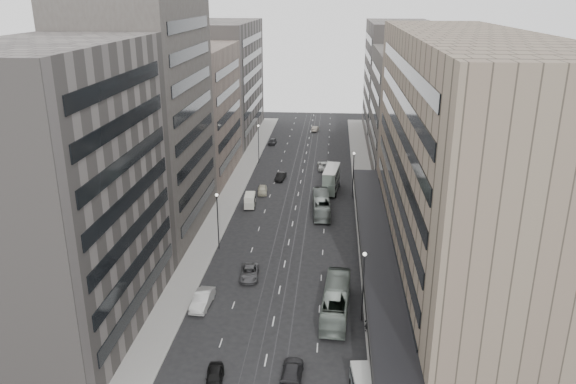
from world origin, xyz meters
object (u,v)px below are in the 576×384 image
(sedan_0, at_px, (214,377))
(sedan_2, at_px, (249,273))
(pedestrian, at_px, (367,324))
(bus_far, at_px, (321,204))
(panel_van, at_px, (250,200))
(sedan_1, at_px, (202,300))
(vw_microbus, at_px, (362,383))
(bus_near, at_px, (336,301))
(double_decker, at_px, (331,179))

(sedan_0, bearing_deg, sedan_2, 82.66)
(sedan_0, distance_m, pedestrian, 17.39)
(bus_far, xyz_separation_m, sedan_2, (-8.51, -23.05, -0.85))
(bus_far, relative_size, panel_van, 2.90)
(bus_far, height_order, sedan_1, bus_far)
(panel_van, xyz_separation_m, pedestrian, (17.90, -35.79, -0.23))
(vw_microbus, height_order, sedan_2, vw_microbus)
(panel_van, bearing_deg, bus_near, -69.58)
(bus_far, xyz_separation_m, sedan_1, (-12.87, -30.36, -0.68))
(bus_far, distance_m, double_decker, 11.00)
(vw_microbus, bearing_deg, bus_near, 93.42)
(bus_far, distance_m, sedan_0, 44.59)
(pedestrian, bearing_deg, double_decker, -106.57)
(sedan_0, height_order, sedan_1, sedan_1)
(sedan_1, bearing_deg, panel_van, 92.05)
(sedan_1, xyz_separation_m, pedestrian, (18.70, -3.79, 0.21))
(bus_near, distance_m, sedan_0, 17.17)
(panel_van, bearing_deg, double_decker, 30.42)
(bus_far, relative_size, pedestrian, 6.07)
(vw_microbus, bearing_deg, sedan_0, 171.87)
(double_decker, height_order, pedestrian, double_decker)
(panel_van, relative_size, sedan_1, 0.74)
(bus_near, xyz_separation_m, vw_microbus, (2.36, -13.39, -0.43))
(sedan_1, bearing_deg, pedestrian, -7.97)
(panel_van, height_order, sedan_1, panel_van)
(sedan_0, xyz_separation_m, sedan_1, (-4.19, 13.36, 0.17))
(double_decker, relative_size, pedestrian, 4.65)
(bus_far, xyz_separation_m, sedan_0, (-8.68, -43.72, -0.85))
(sedan_0, distance_m, sedan_1, 14.00)
(sedan_2, xyz_separation_m, pedestrian, (14.34, -11.10, 0.37))
(bus_near, bearing_deg, panel_van, -62.01)
(double_decker, bearing_deg, sedan_2, -100.11)
(vw_microbus, relative_size, sedan_2, 0.85)
(panel_van, xyz_separation_m, sedan_2, (3.56, -24.68, -0.60))
(pedestrian, bearing_deg, bus_near, -67.85)
(sedan_0, xyz_separation_m, pedestrian, (14.51, 9.57, 0.38))
(double_decker, relative_size, panel_van, 2.22)
(bus_far, bearing_deg, pedestrian, 96.31)
(vw_microbus, xyz_separation_m, sedan_1, (-17.70, 13.73, -0.35))
(pedestrian, bearing_deg, sedan_1, -33.52)
(pedestrian, bearing_deg, sedan_2, -59.82)
(sedan_0, distance_m, sedan_2, 20.68)
(bus_near, distance_m, pedestrian, 4.85)
(double_decker, bearing_deg, sedan_0, -94.23)
(bus_near, distance_m, sedan_2, 13.41)
(panel_van, bearing_deg, bus_far, -11.50)
(sedan_2, distance_m, pedestrian, 18.14)
(vw_microbus, bearing_deg, sedan_1, 135.63)
(sedan_0, relative_size, sedan_2, 0.81)
(bus_near, height_order, sedan_1, bus_near)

